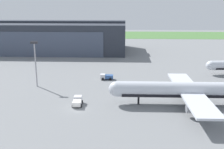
# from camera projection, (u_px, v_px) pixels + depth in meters

# --- Properties ---
(ground_plane) EXTENTS (440.00, 440.00, 0.00)m
(ground_plane) POSITION_uv_depth(u_px,v_px,m) (78.00, 109.00, 71.19)
(ground_plane) COLOR slate
(grass_field_strip) EXTENTS (440.00, 56.00, 0.08)m
(grass_field_strip) POSITION_uv_depth(u_px,v_px,m) (111.00, 35.00, 239.35)
(grass_field_strip) COLOR #49773B
(grass_field_strip) RESTS_ON ground_plane
(maintenance_hangar) EXTENTS (92.86, 40.56, 17.57)m
(maintenance_hangar) POSITION_uv_depth(u_px,v_px,m) (46.00, 36.00, 157.47)
(maintenance_hangar) COLOR #2D333D
(maintenance_hangar) RESTS_ON ground_plane
(airliner_near_right) EXTENTS (42.76, 36.89, 13.89)m
(airliner_near_right) POSITION_uv_depth(u_px,v_px,m) (187.00, 90.00, 73.18)
(airliner_near_right) COLOR silver
(airliner_near_right) RESTS_ON ground_plane
(fuel_bowser) EXTENTS (4.72, 2.66, 1.98)m
(fuel_bowser) POSITION_uv_depth(u_px,v_px,m) (106.00, 77.00, 98.59)
(fuel_bowser) COLOR silver
(fuel_bowser) RESTS_ON ground_plane
(pushback_tractor) EXTENTS (2.81, 5.14, 2.18)m
(pushback_tractor) POSITION_uv_depth(u_px,v_px,m) (78.00, 101.00, 73.71)
(pushback_tractor) COLOR silver
(pushback_tractor) RESTS_ON ground_plane
(apron_light_mast) EXTENTS (2.40, 0.50, 15.28)m
(apron_light_mast) POSITION_uv_depth(u_px,v_px,m) (35.00, 60.00, 88.38)
(apron_light_mast) COLOR #99999E
(apron_light_mast) RESTS_ON ground_plane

